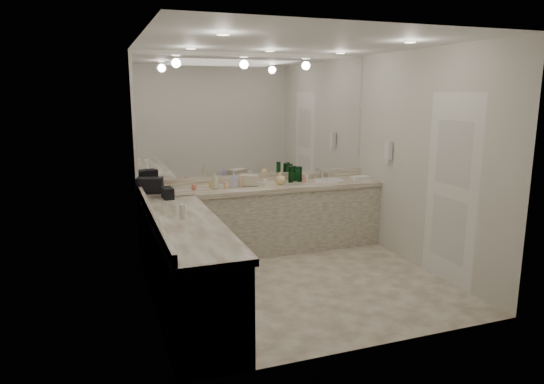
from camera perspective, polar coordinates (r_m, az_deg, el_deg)
name	(u,v)px	position (r m, az deg, el deg)	size (l,w,h in m)	color
floor	(299,282)	(5.54, 3.16, -10.58)	(3.20, 3.20, 0.00)	beige
ceiling	(302,42)	(5.16, 3.50, 17.25)	(3.20, 3.20, 0.00)	white
wall_back	(256,152)	(6.58, -1.86, 4.71)	(3.20, 0.02, 2.60)	beige
wall_left	(147,177)	(4.80, -14.53, 1.73)	(0.02, 3.00, 2.60)	beige
wall_right	(425,161)	(6.00, 17.52, 3.50)	(0.02, 3.00, 2.60)	beige
vanity_back_base	(264,220)	(6.47, -0.98, -3.35)	(3.20, 0.60, 0.84)	beige
vanity_back_top	(264,187)	(6.36, -0.97, 0.54)	(3.20, 0.64, 0.06)	beige
vanity_left_base	(187,270)	(4.77, -9.99, -9.08)	(0.60, 2.40, 0.84)	beige
vanity_left_top	(186,225)	(4.64, -10.06, -3.86)	(0.64, 2.42, 0.06)	beige
backsplash_back	(257,178)	(6.62, -1.79, 1.68)	(3.20, 0.04, 0.10)	beige
backsplash_left	(151,212)	(4.87, -14.09, -2.32)	(0.04, 3.00, 0.10)	beige
mirror_back	(256,117)	(6.53, -1.86, 8.83)	(3.12, 0.01, 1.55)	white
mirror_left	(145,127)	(4.74, -14.68, 7.40)	(0.01, 2.92, 1.55)	white
sink	(329,181)	(6.73, 6.67, 1.30)	(0.44, 0.44, 0.03)	white
faucet	(322,173)	(6.90, 5.91, 2.21)	(0.24, 0.16, 0.14)	silver
wall_phone	(388,150)	(6.54, 13.51, 4.78)	(0.06, 0.10, 0.24)	white
door	(451,190)	(5.65, 20.32, 0.26)	(0.02, 0.82, 2.10)	white
black_toiletry_bag	(150,186)	(6.01, -14.17, 0.68)	(0.31, 0.19, 0.18)	black
black_bag_spill	(168,193)	(5.68, -12.18, -0.09)	(0.11, 0.24, 0.13)	black
cream_cosmetic_case	(249,181)	(6.32, -2.73, 1.36)	(0.23, 0.14, 0.13)	beige
hand_towel	(360,178)	(6.91, 10.34, 1.68)	(0.25, 0.16, 0.04)	white
lotion_left	(182,211)	(4.74, -10.53, -2.26)	(0.06, 0.06, 0.14)	white
soap_bottle_a	(215,180)	(6.15, -6.71, 1.38)	(0.08, 0.08, 0.21)	beige
soap_bottle_b	(234,179)	(6.24, -4.51, 1.50)	(0.09, 0.09, 0.20)	silver
soap_bottle_c	(281,178)	(6.41, 1.01, 1.65)	(0.13, 0.13, 0.17)	#F7D78C
green_bottle_0	(297,173)	(6.69, 3.00, 2.19)	(0.07, 0.07, 0.20)	#134F21
green_bottle_1	(293,173)	(6.65, 2.49, 2.19)	(0.07, 0.07, 0.21)	#134F21
green_bottle_2	(291,174)	(6.54, 2.21, 2.08)	(0.06, 0.06, 0.22)	#134F21
green_bottle_3	(300,174)	(6.60, 3.27, 2.11)	(0.06, 0.06, 0.21)	#134F21
amenity_bottle_0	(194,187)	(6.14, -9.14, 0.59)	(0.06, 0.06, 0.07)	#E57F66
amenity_bottle_1	(265,182)	(6.32, -0.80, 1.14)	(0.06, 0.06, 0.09)	white
amenity_bottle_2	(306,178)	(6.62, 4.03, 1.64)	(0.07, 0.07, 0.09)	white
amenity_bottle_3	(241,182)	(6.23, -3.68, 1.13)	(0.05, 0.05, 0.12)	#E0B28C
amenity_bottle_4	(211,185)	(6.28, -7.19, 0.88)	(0.05, 0.05, 0.06)	#F2D84C
amenity_bottle_5	(226,185)	(6.16, -5.39, 0.78)	(0.07, 0.07, 0.08)	#E0B28C
amenity_bottle_6	(165,188)	(6.15, -12.48, 0.51)	(0.06, 0.06, 0.07)	#E0B28C
amenity_bottle_7	(304,180)	(6.57, 3.82, 1.46)	(0.04, 0.04, 0.07)	#E57F66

